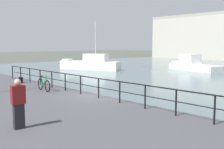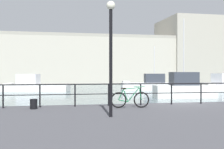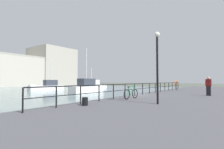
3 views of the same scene
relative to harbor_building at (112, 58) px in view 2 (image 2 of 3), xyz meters
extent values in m
plane|color=#4C5147|center=(-7.94, -57.89, -6.03)|extent=(240.00, 240.00, 0.00)
cube|color=slate|center=(-7.94, -27.69, -6.03)|extent=(80.00, 60.00, 0.01)
cube|color=#B2AD9E|center=(-7.94, 0.01, -0.79)|extent=(75.72, 14.49, 10.48)
cube|color=#A49F91|center=(21.88, 0.01, 2.14)|extent=(16.06, 15.94, 16.35)
cube|color=gray|center=(-7.94, -6.93, 4.80)|extent=(75.72, 0.60, 0.70)
cube|color=white|center=(-1.74, -33.61, -5.51)|extent=(7.48, 2.53, 1.03)
cube|color=#333842|center=(-0.88, -33.69, -4.37)|extent=(2.78, 1.68, 1.25)
cube|color=white|center=(-4.81, -33.33, -4.87)|extent=(1.00, 1.38, 0.24)
cylinder|color=silver|center=(-0.88, -33.69, -1.87)|extent=(0.10, 0.10, 3.76)
cube|color=white|center=(-2.24, -46.09, -5.43)|extent=(5.97, 2.69, 1.19)
cube|color=#333842|center=(-2.30, -46.08, -4.20)|extent=(2.61, 2.08, 1.27)
cube|color=white|center=(0.18, -46.33, -4.71)|extent=(0.84, 1.55, 0.24)
cylinder|color=silver|center=(-2.30, -46.08, -1.00)|extent=(0.10, 0.10, 5.12)
cube|color=white|center=(-16.69, -33.19, -5.61)|extent=(8.79, 4.89, 0.83)
cube|color=silver|center=(-17.70, -32.91, -4.49)|extent=(3.01, 2.62, 1.41)
cube|color=white|center=(-20.07, -32.24, -5.07)|extent=(1.48, 2.10, 0.24)
cylinder|color=black|center=(-16.87, -58.64, -4.70)|extent=(0.07, 0.07, 1.05)
cylinder|color=black|center=(-15.26, -58.64, -4.70)|extent=(0.07, 0.07, 1.05)
cylinder|color=black|center=(-13.64, -58.64, -4.70)|extent=(0.07, 0.07, 1.05)
cylinder|color=black|center=(-12.03, -58.64, -4.70)|extent=(0.07, 0.07, 1.05)
cylinder|color=black|center=(-10.42, -58.64, -4.70)|extent=(0.07, 0.07, 1.05)
cylinder|color=black|center=(-8.81, -58.64, -4.70)|extent=(0.07, 0.07, 1.05)
cylinder|color=black|center=(-7.20, -58.64, -4.70)|extent=(0.07, 0.07, 1.05)
cylinder|color=black|center=(-6.39, -58.64, -4.18)|extent=(24.17, 0.06, 0.06)
cylinder|color=black|center=(-6.39, -58.64, -4.65)|extent=(24.17, 0.04, 0.04)
torus|color=black|center=(-10.71, -59.70, -4.87)|extent=(0.72, 0.12, 0.72)
torus|color=black|center=(-11.76, -59.62, -4.87)|extent=(0.72, 0.12, 0.72)
cylinder|color=#146638|center=(-11.08, -59.67, -4.63)|extent=(0.55, 0.08, 0.66)
cylinder|color=#146638|center=(-11.43, -59.64, -4.66)|extent=(0.24, 0.06, 0.58)
cylinder|color=#146638|center=(-11.18, -59.67, -4.34)|extent=(0.72, 0.10, 0.11)
cylinder|color=#146638|center=(-11.55, -59.63, -4.91)|extent=(0.43, 0.07, 0.12)
cylinder|color=#146638|center=(-11.65, -59.63, -4.62)|extent=(0.26, 0.06, 0.51)
cylinder|color=#146638|center=(-10.76, -59.70, -4.59)|extent=(0.14, 0.05, 0.57)
cube|color=black|center=(-11.53, -59.63, -4.34)|extent=(0.23, 0.11, 0.05)
cylinder|color=#146638|center=(-10.82, -59.70, -4.26)|extent=(0.52, 0.07, 0.02)
cylinder|color=black|center=(-15.50, -59.25, -5.01)|extent=(0.32, 0.32, 0.44)
cylinder|color=black|center=(-12.63, -62.20, -3.29)|extent=(0.12, 0.12, 3.88)
sphere|color=silver|center=(-12.63, -62.20, -1.21)|extent=(0.32, 0.32, 0.32)
camera|label=1|loc=(3.78, -67.65, -2.41)|focal=43.73mm
camera|label=2|loc=(-14.71, -72.73, -3.64)|focal=47.80mm
camera|label=3|loc=(-21.81, -65.70, -3.88)|focal=26.40mm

